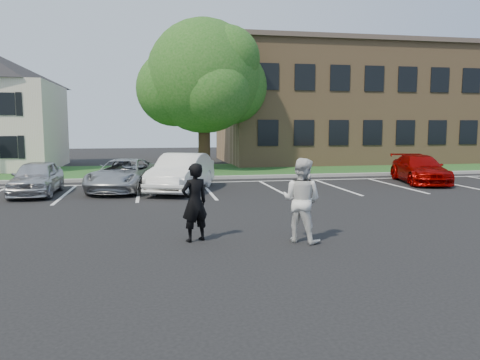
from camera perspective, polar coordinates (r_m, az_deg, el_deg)
The scene contains 12 objects.
ground_plane at distance 11.55m, azimuth 0.94°, elevation -6.75°, with size 90.00×90.00×0.00m, color black.
curb at distance 23.26m, azimuth -5.09°, elevation 0.25°, with size 40.00×0.30×0.15m, color gray.
grass_strip at distance 27.22m, azimuth -5.93°, elevation 1.11°, with size 44.00×8.00×0.08m, color #194819.
stall_lines at distance 20.46m, azimuth -0.32°, elevation -0.80°, with size 34.00×5.36×0.01m.
office_building at distance 36.82m, azimuth 15.65°, elevation 8.78°, with size 22.40×10.40×8.30m.
tree at distance 28.04m, azimuth -4.29°, elevation 12.16°, with size 7.80×7.20×8.80m.
man_black_suit at distance 10.85m, azimuth -5.56°, elevation -2.74°, with size 0.67×0.44×1.82m, color black.
man_white_shirt at distance 10.85m, azimuth 7.50°, elevation -2.45°, with size 0.94×0.74×1.94m, color silver.
car_silver_west at distance 19.70m, azimuth -23.54°, elevation 0.26°, with size 1.57×3.89×1.33m, color #BABABF.
car_silver_minivan at distance 19.76m, azimuth -13.94°, elevation 0.60°, with size 2.15×4.66×1.30m, color #A5A8AD.
car_white_sedan at distance 19.15m, azimuth -7.13°, elevation 0.91°, with size 1.62×4.64×1.53m, color white.
car_red_compact at distance 23.31m, azimuth 21.06°, elevation 1.25°, with size 1.80×4.43×1.29m, color #840100.
Camera 1 is at (-2.29, -10.99, 2.69)m, focal length 35.00 mm.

